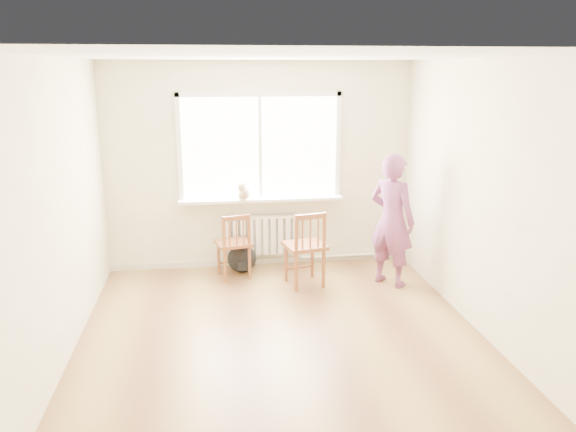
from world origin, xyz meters
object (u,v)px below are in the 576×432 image
object	(u,v)px
backpack	(242,259)
cat	(243,192)
chair_right	(306,249)
person	(392,220)
chair_left	(235,246)

from	to	relation	value
backpack	cat	bearing A→B (deg)	68.82
chair_right	backpack	distance (m)	0.99
chair_right	person	xyz separation A→B (m)	(1.04, -0.07, 0.34)
chair_left	backpack	distance (m)	0.32
chair_left	person	bearing A→B (deg)	152.84
chair_right	backpack	size ratio (longest dim) A/B	2.52
person	cat	distance (m)	1.92
backpack	chair_left	bearing A→B (deg)	-118.99
chair_left	cat	distance (m)	0.71
chair_left	backpack	size ratio (longest dim) A/B	2.27
chair_right	chair_left	bearing A→B (deg)	-36.71
chair_left	chair_right	bearing A→B (deg)	141.91
chair_left	chair_right	xyz separation A→B (m)	(0.85, -0.39, 0.05)
backpack	person	bearing A→B (deg)	-19.90
person	backpack	xyz separation A→B (m)	(-1.79, 0.65, -0.63)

